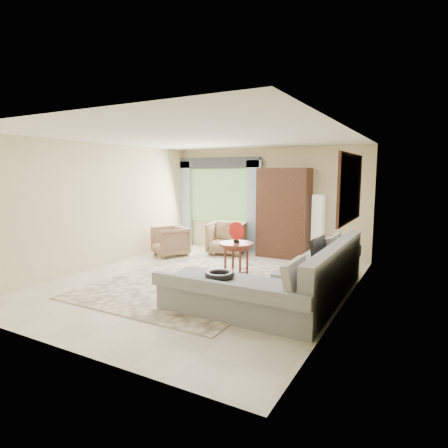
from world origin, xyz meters
The scene contains 17 objects.
ground centered at (0.00, 0.00, 0.00)m, with size 6.00×6.00×0.00m, color silver.
area_rug centered at (-0.13, 0.04, 0.01)m, with size 3.00×4.00×0.02m, color #F8E4C4.
sectional_sofa centered at (1.78, -0.18, 0.28)m, with size 2.30×3.46×0.90m.
tv_screen centered at (2.05, 0.26, 0.72)m, with size 0.06×0.74×0.48m, color black.
garden_hose centered at (1.00, -1.13, 0.55)m, with size 0.43×0.43×0.09m, color black.
coffee_table centered at (0.38, 0.60, 0.35)m, with size 0.67×0.67×0.67m.
red_disc centered at (0.38, 0.60, 0.90)m, with size 0.34×0.34×0.03m, color red.
armchair_left centered at (-1.87, 1.50, 0.35)m, with size 0.75×0.77×0.70m, color #A07957.
armchair_right centered at (-0.76, 2.32, 0.40)m, with size 0.85×0.87×0.79m, color #836347.
potted_plant centered at (-2.43, 2.66, 0.24)m, with size 0.43×0.37×0.48m, color #999999.
armoire centered at (0.55, 2.72, 1.05)m, with size 1.20×0.55×2.10m, color black.
floor_lamp centered at (1.35, 2.78, 0.75)m, with size 0.24×0.24×1.50m, color silver.
window centered at (-1.35, 2.97, 1.40)m, with size 1.80×0.04×1.40m, color #669E59.
curtain_left centered at (-2.40, 2.88, 1.15)m, with size 0.40×0.08×2.30m, color #9EB7CC.
curtain_right centered at (-0.30, 2.88, 1.15)m, with size 0.40×0.08×2.30m, color #9EB7CC.
valance centered at (-1.35, 2.90, 2.25)m, with size 2.40×0.12×0.26m, color #1E232D.
wall_mirror centered at (2.46, 0.35, 1.75)m, with size 0.05×1.70×1.05m.
Camera 1 is at (3.56, -5.63, 1.97)m, focal length 30.00 mm.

